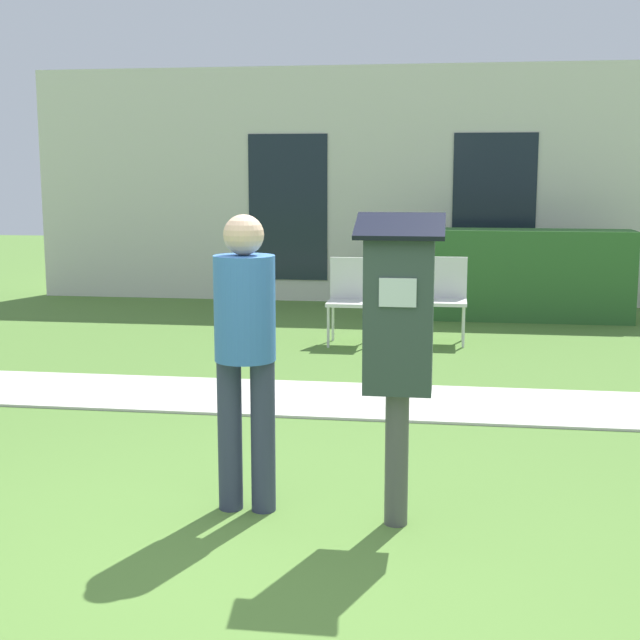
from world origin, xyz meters
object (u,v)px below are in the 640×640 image
at_px(person_standing, 245,340).
at_px(outdoor_chair_middle, 446,293).
at_px(parking_meter, 398,330).
at_px(outdoor_chair_left, 350,293).

height_order(person_standing, outdoor_chair_middle, person_standing).
xyz_separation_m(parking_meter, person_standing, (-0.80, 0.09, -0.09)).
distance_m(person_standing, outdoor_chair_left, 4.78).
bearing_deg(outdoor_chair_left, parking_meter, -60.67).
bearing_deg(person_standing, outdoor_chair_left, 119.49).
xyz_separation_m(person_standing, outdoor_chair_middle, (1.02, 4.97, -0.40)).
distance_m(parking_meter, outdoor_chair_middle, 5.08).
bearing_deg(person_standing, parking_meter, 23.65).
xyz_separation_m(parking_meter, outdoor_chair_middle, (0.22, 5.05, -0.49)).
distance_m(parking_meter, outdoor_chair_left, 4.94).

